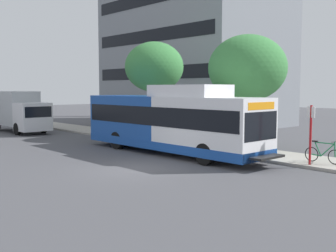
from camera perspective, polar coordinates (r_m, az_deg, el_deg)
The scene contains 9 objects.
ground_plane at distance 24.50m, azimuth -16.18°, elevation -3.10°, with size 120.00×120.00×0.00m, color #4C4C51.
sidewalk_curb at distance 26.75m, azimuth -0.65°, elevation -2.06°, with size 3.00×56.00×0.14m, color #A8A399.
transit_bus at distance 21.75m, azimuth 0.35°, elevation 0.60°, with size 2.58×12.25×3.65m.
bus_stop_sign_pole at distance 18.86m, azimuth 19.24°, elevation -0.56°, with size 0.10×0.36×2.60m.
bicycle_parked at distance 19.59m, azimuth 20.80°, elevation -3.61°, with size 0.52×1.76×1.02m.
street_tree_near_stop at distance 23.46m, azimuth 10.99°, elevation 7.90°, with size 4.37×4.37×6.32m.
street_tree_mid_block at distance 28.45m, azimuth -1.93°, elevation 8.21°, with size 4.04×4.04×6.54m.
box_truck_background at distance 34.97m, azimuth -20.12°, elevation 2.08°, with size 2.32×7.01×3.25m.
lattice_comm_tower at distance 52.66m, azimuth -5.93°, elevation 11.95°, with size 1.10×1.10×29.09m.
Camera 1 is at (-10.69, -13.77, 3.44)m, focal length 43.78 mm.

